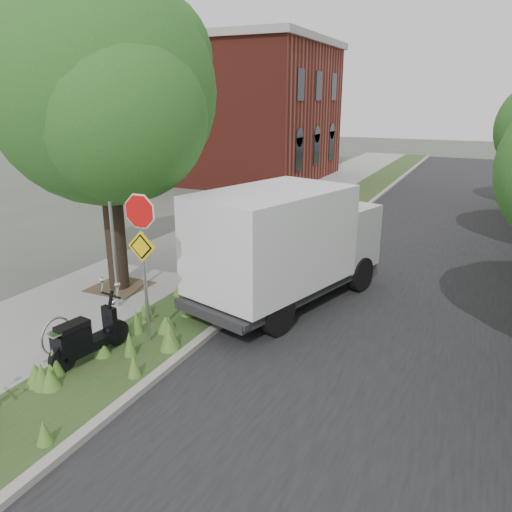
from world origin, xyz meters
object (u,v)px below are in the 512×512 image
at_px(scooter_far, 82,342).
at_px(box_truck, 286,241).
at_px(utility_cabinet, 242,227).
at_px(sign_assembly, 142,239).

height_order(scooter_far, box_truck, box_truck).
xyz_separation_m(scooter_far, box_truck, (2.31, 4.56, 1.09)).
relative_size(box_truck, utility_cabinet, 5.28).
height_order(sign_assembly, utility_cabinet, sign_assembly).
xyz_separation_m(sign_assembly, utility_cabinet, (-1.61, 7.51, -1.67)).
bearing_deg(sign_assembly, box_truck, 63.19).
bearing_deg(box_truck, sign_assembly, -116.81).
bearing_deg(box_truck, utility_cabinet, 128.46).
bearing_deg(scooter_far, sign_assembly, 62.93).
relative_size(scooter_far, box_truck, 0.31).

